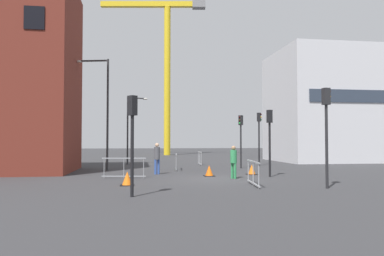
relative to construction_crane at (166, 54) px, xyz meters
The scene contains 20 objects.
ground 35.77m from the construction_crane, 89.78° to the right, with size 160.00×160.00×0.00m, color #333335.
brick_building 30.48m from the construction_crane, 113.87° to the right, with size 8.08×6.92×12.05m.
office_block 25.35m from the construction_crane, 47.34° to the right, with size 13.20×9.10×10.63m.
construction_crane is the anchor object (origin of this frame).
streetlamp_tall 28.67m from the construction_crane, 102.97° to the right, with size 2.23×0.65×7.45m.
streetlamp_short 23.12m from the construction_crane, 102.31° to the right, with size 1.75×0.64×5.68m.
traffic_light_far 26.32m from the construction_crane, 75.90° to the right, with size 0.39×0.35×4.21m.
traffic_light_median 34.33m from the construction_crane, 83.98° to the right, with size 0.27×0.38×3.66m.
traffic_light_island 39.15m from the construction_crane, 83.87° to the right, with size 0.38×0.27×4.17m.
traffic_light_verge 40.42m from the construction_crane, 95.88° to the right, with size 0.36×0.38×3.57m.
traffic_light_near 28.32m from the construction_crane, 82.06° to the right, with size 0.37×0.37×3.80m.
pedestrian_walking 35.35m from the construction_crane, 87.95° to the right, with size 0.34×0.34×1.71m.
pedestrian_waiting 32.51m from the construction_crane, 95.10° to the right, with size 0.34×0.34×1.84m.
safety_barrier_left_run 29.91m from the construction_crane, 92.59° to the right, with size 0.28×2.31×1.08m.
safety_barrier_front 34.80m from the construction_crane, 98.05° to the right, with size 2.30×0.39×1.08m.
safety_barrier_rear 38.37m from the construction_crane, 87.98° to the right, with size 0.34×2.59×1.08m.
safety_barrier_mid_span 25.63m from the construction_crane, 86.80° to the right, with size 0.14×2.03×1.08m.
traffic_cone_by_barrier 37.91m from the construction_crane, 96.87° to the right, with size 0.61×0.61×0.62m.
traffic_cone_striped 33.74m from the construction_crane, 84.74° to the right, with size 0.58×0.58×0.59m.
traffic_cone_orange 34.17m from the construction_crane, 89.67° to the right, with size 0.60×0.60×0.61m.
Camera 1 is at (-3.89, -19.05, 1.97)m, focal length 35.21 mm.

